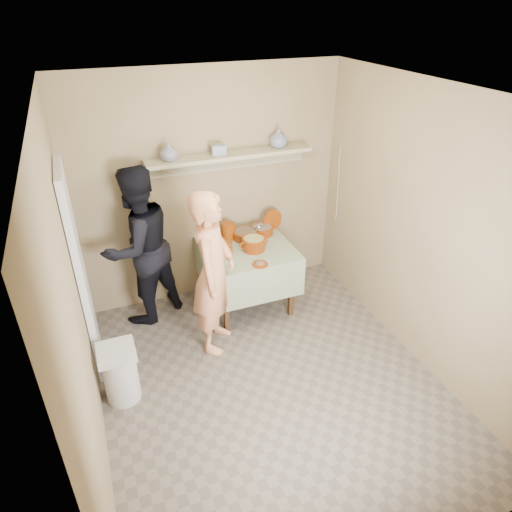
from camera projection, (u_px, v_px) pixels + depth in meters
name	position (u px, v px, depth m)	size (l,w,h in m)	color
ground	(270.00, 383.00, 4.29)	(3.50, 3.50, 0.00)	#6D6155
tile_panel	(81.00, 274.00, 4.09)	(0.06, 0.70, 2.00)	silver
plate_stack_a	(213.00, 231.00, 5.10)	(0.17, 0.17, 0.22)	#752D09
plate_stack_b	(228.00, 231.00, 5.14)	(0.16, 0.16, 0.19)	#752D09
bowl_stack	(226.00, 248.00, 4.86)	(0.13, 0.13, 0.13)	#752D09
empty_bowl	(220.00, 248.00, 4.94)	(0.15, 0.15, 0.05)	#752D09
propped_lid	(272.00, 220.00, 5.34)	(0.25, 0.25, 0.02)	#752D09
vase_right	(279.00, 138.00, 4.94)	(0.19, 0.19, 0.20)	navy
vase_left	(169.00, 152.00, 4.54)	(0.18, 0.18, 0.19)	navy
ceramic_box	(219.00, 150.00, 4.74)	(0.15, 0.10, 0.10)	navy
person_cook	(213.00, 274.00, 4.38)	(0.62, 0.41, 1.70)	#E69363
person_helper	(139.00, 247.00, 4.78)	(0.85, 0.66, 1.75)	black
room_shell	(274.00, 231.00, 3.48)	(3.04, 3.54, 2.62)	#9B845F
serving_table	(247.00, 256.00, 5.08)	(0.97, 0.97, 0.76)	#4C2D16
cazuela_meat_a	(246.00, 234.00, 5.16)	(0.30, 0.30, 0.10)	#602209
cazuela_meat_b	(262.00, 230.00, 5.25)	(0.28, 0.28, 0.10)	#602209
ladle	(259.00, 227.00, 5.20)	(0.08, 0.26, 0.19)	silver
cazuela_rice	(254.00, 243.00, 4.92)	(0.33, 0.25, 0.14)	#602209
front_plate	(260.00, 264.00, 4.68)	(0.16, 0.16, 0.03)	#752D09
wall_shelf	(229.00, 157.00, 4.85)	(1.80, 0.25, 0.21)	tan
trash_bin	(120.00, 374.00, 4.01)	(0.32, 0.32, 0.56)	silver
electrical_cord	(338.00, 184.00, 5.32)	(0.01, 0.05, 0.90)	silver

